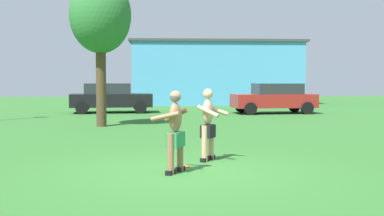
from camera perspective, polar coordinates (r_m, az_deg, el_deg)
ground_plane at (r=10.02m, az=-0.68°, el=-7.31°), size 80.00×80.00×0.00m
player_with_cap at (r=9.76m, az=-1.95°, el=-2.31°), size 0.77×0.77×1.63m
player_in_black at (r=11.23m, az=1.88°, el=-1.73°), size 0.75×0.77×1.63m
frisbee at (r=10.51m, az=-0.97°, el=-6.73°), size 0.25×0.25×0.03m
car_red_near_post at (r=26.45m, az=9.45°, el=1.17°), size 4.46×2.37×1.58m
car_black_mid_lot at (r=26.96m, az=-9.36°, el=1.21°), size 4.45×2.35×1.58m
outbuilding_behind_lot at (r=36.29m, az=2.60°, el=4.06°), size 12.12×6.60×4.46m
tree_right_field at (r=19.54m, az=-10.48°, el=10.22°), size 2.35×2.35×5.71m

